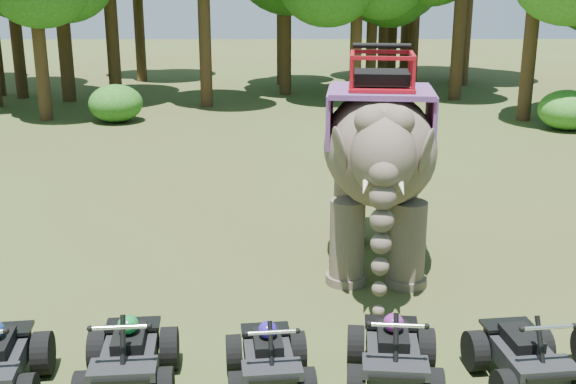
# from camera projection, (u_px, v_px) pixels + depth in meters

# --- Properties ---
(ground) EXTENTS (110.00, 110.00, 0.00)m
(ground) POSITION_uv_depth(u_px,v_px,m) (288.00, 319.00, 12.24)
(ground) COLOR #47381E
(ground) RESTS_ON ground
(elephant) EXTENTS (2.76, 5.33, 4.30)m
(elephant) POSITION_uv_depth(u_px,v_px,m) (379.00, 160.00, 14.06)
(elephant) COLOR brown
(elephant) RESTS_ON ground
(atv_1) EXTENTS (1.44, 1.87, 1.31)m
(atv_1) POSITION_uv_depth(u_px,v_px,m) (128.00, 348.00, 9.99)
(atv_1) COLOR black
(atv_1) RESTS_ON ground
(atv_2) EXTENTS (1.33, 1.71, 1.18)m
(atv_2) POSITION_uv_depth(u_px,v_px,m) (269.00, 351.00, 10.05)
(atv_2) COLOR black
(atv_2) RESTS_ON ground
(atv_3) EXTENTS (1.43, 1.86, 1.30)m
(atv_3) POSITION_uv_depth(u_px,v_px,m) (393.00, 346.00, 10.07)
(atv_3) COLOR black
(atv_3) RESTS_ON ground
(atv_4) EXTENTS (1.43, 1.82, 1.25)m
(atv_4) POSITION_uv_depth(u_px,v_px,m) (526.00, 347.00, 10.07)
(atv_4) COLOR black
(atv_4) RESTS_ON ground
(tree_1) EXTENTS (4.93, 4.93, 7.04)m
(tree_1) POSITION_uv_depth(u_px,v_px,m) (372.00, 20.00, 34.47)
(tree_1) COLOR #195114
(tree_1) RESTS_ON ground
(tree_2) EXTENTS (6.23, 6.23, 8.91)m
(tree_2) POSITION_uv_depth(u_px,v_px,m) (461.00, 1.00, 32.46)
(tree_2) COLOR #195114
(tree_2) RESTS_ON ground
(tree_3) EXTENTS (5.66, 5.66, 8.08)m
(tree_3) POSITION_uv_depth(u_px,v_px,m) (533.00, 17.00, 27.78)
(tree_3) COLOR #195114
(tree_3) RESTS_ON ground
(tree_31) EXTENTS (4.97, 4.97, 7.10)m
(tree_31) POSITION_uv_depth(u_px,v_px,m) (38.00, 30.00, 27.91)
(tree_31) COLOR #195114
(tree_31) RESTS_ON ground
(tree_33) EXTENTS (5.55, 5.55, 7.93)m
(tree_33) POSITION_uv_depth(u_px,v_px,m) (204.00, 14.00, 30.82)
(tree_33) COLOR #195114
(tree_33) RESTS_ON ground
(tree_35) EXTENTS (5.17, 5.17, 7.39)m
(tree_35) POSITION_uv_depth(u_px,v_px,m) (282.00, 13.00, 37.25)
(tree_35) COLOR #195114
(tree_35) RESTS_ON ground
(tree_37) EXTENTS (5.05, 5.05, 7.22)m
(tree_37) POSITION_uv_depth(u_px,v_px,m) (384.00, 15.00, 36.87)
(tree_37) COLOR #195114
(tree_37) RESTS_ON ground
(tree_38) EXTENTS (5.73, 5.73, 8.19)m
(tree_38) POSITION_uv_depth(u_px,v_px,m) (14.00, 9.00, 32.97)
(tree_38) COLOR #195114
(tree_38) RESTS_ON ground
(tree_45) EXTENTS (5.66, 5.66, 8.08)m
(tree_45) POSITION_uv_depth(u_px,v_px,m) (138.00, 5.00, 38.30)
(tree_45) COLOR #195114
(tree_45) RESTS_ON ground
(tree_48) EXTENTS (5.44, 5.44, 7.77)m
(tree_48) POSITION_uv_depth(u_px,v_px,m) (357.00, 15.00, 32.01)
(tree_48) COLOR #195114
(tree_48) RESTS_ON ground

